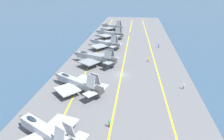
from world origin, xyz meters
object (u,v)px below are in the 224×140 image
(crew_purple_vest, at_px, (130,34))
(crew_white_vest, at_px, (183,86))
(crew_green_vest, at_px, (109,123))
(crew_blue_vest, at_px, (159,46))
(parked_jet_fourth, at_px, (94,57))
(parked_jet_third, at_px, (77,82))
(parked_jet_sixth, at_px, (109,33))
(parked_jet_seventh, at_px, (112,26))
(parked_jet_fifth, at_px, (104,43))
(parked_jet_second, at_px, (45,132))
(crew_yellow_vest, at_px, (148,59))

(crew_purple_vest, relative_size, crew_white_vest, 1.03)
(crew_purple_vest, height_order, crew_white_vest, crew_purple_vest)
(crew_green_vest, relative_size, crew_blue_vest, 0.94)
(parked_jet_fourth, bearing_deg, crew_white_vest, -117.92)
(parked_jet_third, relative_size, parked_jet_sixth, 1.00)
(parked_jet_seventh, bearing_deg, parked_jet_fifth, -177.81)
(parked_jet_second, height_order, parked_jet_seventh, parked_jet_second)
(parked_jet_second, bearing_deg, parked_jet_third, 0.22)
(parked_jet_third, height_order, crew_yellow_vest, parked_jet_third)
(parked_jet_second, relative_size, parked_jet_fourth, 0.86)
(parked_jet_third, bearing_deg, parked_jet_fifth, -1.51)
(crew_purple_vest, bearing_deg, parked_jet_third, 169.74)
(parked_jet_third, height_order, crew_green_vest, parked_jet_third)
(parked_jet_fifth, bearing_deg, parked_jet_sixth, 1.22)
(parked_jet_fifth, relative_size, parked_jet_sixth, 0.95)
(parked_jet_third, bearing_deg, crew_blue_vest, -30.90)
(parked_jet_sixth, height_order, parked_jet_seventh, parked_jet_sixth)
(crew_yellow_vest, distance_m, crew_green_vest, 37.80)
(parked_jet_third, xyz_separation_m, parked_jet_sixth, (55.60, -0.62, 0.13))
(parked_jet_second, height_order, parked_jet_fifth, parked_jet_second)
(crew_purple_vest, xyz_separation_m, crew_green_vest, (-74.90, 0.71, -0.04))
(crew_yellow_vest, distance_m, crew_white_vest, 20.83)
(parked_jet_second, height_order, parked_jet_sixth, parked_jet_second)
(crew_yellow_vest, bearing_deg, parked_jet_sixth, 29.97)
(crew_green_vest, bearing_deg, crew_purple_vest, -0.55)
(parked_jet_second, xyz_separation_m, parked_jet_third, (19.15, 0.07, -0.29))
(parked_jet_fourth, height_order, crew_blue_vest, parked_jet_fourth)
(crew_green_vest, bearing_deg, parked_jet_fourth, 16.79)
(parked_jet_sixth, bearing_deg, crew_blue_vest, -121.70)
(parked_jet_seventh, bearing_deg, parked_jet_fourth, -178.88)
(parked_jet_seventh, distance_m, crew_white_vest, 75.25)
(parked_jet_third, relative_size, crew_blue_vest, 9.36)
(crew_blue_vest, bearing_deg, parked_jet_third, 149.10)
(parked_jet_second, height_order, parked_jet_third, parked_jet_second)
(crew_yellow_vest, height_order, crew_blue_vest, crew_blue_vest)
(parked_jet_second, xyz_separation_m, crew_white_vest, (23.35, -27.75, -1.66))
(parked_jet_fifth, distance_m, crew_blue_vest, 23.69)
(crew_green_vest, bearing_deg, crew_yellow_vest, -13.64)
(parked_jet_second, bearing_deg, crew_green_vest, -61.44)
(parked_jet_second, xyz_separation_m, crew_yellow_vest, (42.35, -19.23, -1.64))
(parked_jet_fourth, bearing_deg, parked_jet_second, 179.04)
(crew_green_vest, xyz_separation_m, crew_blue_vest, (54.41, -14.07, 0.07))
(parked_jet_third, height_order, crew_purple_vest, parked_jet_third)
(parked_jet_fourth, xyz_separation_m, crew_blue_vest, (22.30, -23.75, -1.69))
(crew_white_vest, bearing_deg, crew_blue_vest, 5.24)
(crew_yellow_vest, xyz_separation_m, crew_purple_vest, (38.16, 8.20, 0.01))
(parked_jet_seventh, height_order, crew_yellow_vest, parked_jet_seventh)
(parked_jet_sixth, bearing_deg, parked_jet_fourth, -179.87)
(crew_green_vest, bearing_deg, parked_jet_sixth, 8.05)
(crew_blue_vest, bearing_deg, crew_purple_vest, 33.09)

